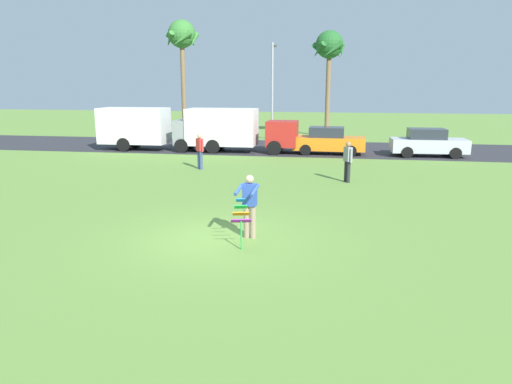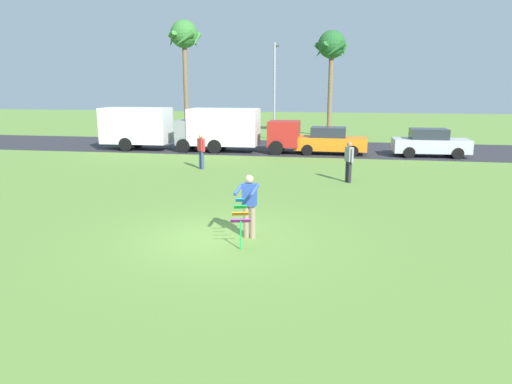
{
  "view_description": "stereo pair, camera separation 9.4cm",
  "coord_description": "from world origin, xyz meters",
  "px_view_note": "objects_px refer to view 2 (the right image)",
  "views": [
    {
      "loc": [
        3.03,
        -11.97,
        4.07
      ],
      "look_at": [
        0.8,
        1.22,
        1.05
      ],
      "focal_mm": 33.58,
      "sensor_mm": 36.0,
      "label": 1
    },
    {
      "loc": [
        3.12,
        -11.95,
        4.07
      ],
      "look_at": [
        0.8,
        1.22,
        1.05
      ],
      "focal_mm": 33.58,
      "sensor_mm": 36.0,
      "label": 2
    }
  ],
  "objects_px": {
    "person_kite_flyer": "(249,204)",
    "parked_car_silver": "(430,143)",
    "parked_truck_grey_van": "(149,127)",
    "streetlight_pole": "(275,85)",
    "kite_held": "(240,216)",
    "person_walker_near": "(349,161)",
    "palm_tree_right_near": "(332,49)",
    "person_walker_far": "(201,150)",
    "palm_tree_left_near": "(184,39)",
    "parked_car_orange": "(330,141)",
    "parked_truck_red_cab": "(237,129)"
  },
  "relations": [
    {
      "from": "parked_car_orange",
      "to": "palm_tree_right_near",
      "type": "distance_m",
      "value": 11.46
    },
    {
      "from": "palm_tree_left_near",
      "to": "palm_tree_right_near",
      "type": "xyz_separation_m",
      "value": [
        11.14,
        1.71,
        -0.73
      ]
    },
    {
      "from": "parked_car_orange",
      "to": "palm_tree_left_near",
      "type": "relative_size",
      "value": 0.48
    },
    {
      "from": "palm_tree_left_near",
      "to": "person_walker_far",
      "type": "relative_size",
      "value": 5.12
    },
    {
      "from": "kite_held",
      "to": "parked_truck_grey_van",
      "type": "distance_m",
      "value": 19.67
    },
    {
      "from": "parked_car_orange",
      "to": "streetlight_pole",
      "type": "bearing_deg",
      "value": 121.3
    },
    {
      "from": "streetlight_pole",
      "to": "kite_held",
      "type": "bearing_deg",
      "value": -84.15
    },
    {
      "from": "palm_tree_right_near",
      "to": "person_walker_near",
      "type": "relative_size",
      "value": 4.66
    },
    {
      "from": "kite_held",
      "to": "person_walker_far",
      "type": "relative_size",
      "value": 0.71
    },
    {
      "from": "kite_held",
      "to": "parked_truck_red_cab",
      "type": "relative_size",
      "value": 0.18
    },
    {
      "from": "parked_truck_red_cab",
      "to": "palm_tree_right_near",
      "type": "bearing_deg",
      "value": 61.63
    },
    {
      "from": "kite_held",
      "to": "parked_car_silver",
      "type": "xyz_separation_m",
      "value": [
        7.49,
        17.22,
        -0.06
      ]
    },
    {
      "from": "person_walker_far",
      "to": "person_kite_flyer",
      "type": "bearing_deg",
      "value": -67.0
    },
    {
      "from": "person_kite_flyer",
      "to": "kite_held",
      "type": "height_order",
      "value": "person_kite_flyer"
    },
    {
      "from": "streetlight_pole",
      "to": "person_walker_far",
      "type": "bearing_deg",
      "value": -97.46
    },
    {
      "from": "palm_tree_right_near",
      "to": "streetlight_pole",
      "type": "distance_m",
      "value": 5.52
    },
    {
      "from": "parked_truck_grey_van",
      "to": "kite_held",
      "type": "bearing_deg",
      "value": -61.16
    },
    {
      "from": "kite_held",
      "to": "parked_truck_grey_van",
      "type": "bearing_deg",
      "value": 118.84
    },
    {
      "from": "parked_car_silver",
      "to": "palm_tree_right_near",
      "type": "distance_m",
      "value": 12.93
    },
    {
      "from": "parked_truck_red_cab",
      "to": "streetlight_pole",
      "type": "distance_m",
      "value": 7.67
    },
    {
      "from": "parked_car_silver",
      "to": "parked_truck_red_cab",
      "type": "bearing_deg",
      "value": 179.99
    },
    {
      "from": "parked_car_silver",
      "to": "person_walker_far",
      "type": "distance_m",
      "value": 13.29
    },
    {
      "from": "parked_car_silver",
      "to": "person_walker_near",
      "type": "bearing_deg",
      "value": -119.42
    },
    {
      "from": "palm_tree_right_near",
      "to": "person_walker_far",
      "type": "xyz_separation_m",
      "value": [
        -5.74,
        -16.07,
        -5.75
      ]
    },
    {
      "from": "person_kite_flyer",
      "to": "parked_car_silver",
      "type": "height_order",
      "value": "person_kite_flyer"
    },
    {
      "from": "streetlight_pole",
      "to": "parked_car_orange",
      "type": "bearing_deg",
      "value": -58.7
    },
    {
      "from": "parked_truck_grey_van",
      "to": "parked_car_silver",
      "type": "xyz_separation_m",
      "value": [
        16.97,
        -0.0,
        -0.64
      ]
    },
    {
      "from": "parked_car_silver",
      "to": "streetlight_pole",
      "type": "distance_m",
      "value": 12.67
    },
    {
      "from": "parked_car_orange",
      "to": "palm_tree_right_near",
      "type": "height_order",
      "value": "palm_tree_right_near"
    },
    {
      "from": "parked_truck_grey_van",
      "to": "palm_tree_left_near",
      "type": "bearing_deg",
      "value": 91.1
    },
    {
      "from": "parked_truck_grey_van",
      "to": "person_walker_far",
      "type": "height_order",
      "value": "parked_truck_grey_van"
    },
    {
      "from": "parked_truck_grey_van",
      "to": "person_walker_near",
      "type": "distance_m",
      "value": 14.84
    },
    {
      "from": "streetlight_pole",
      "to": "person_walker_near",
      "type": "xyz_separation_m",
      "value": [
        5.29,
        -15.41,
        -3.06
      ]
    },
    {
      "from": "parked_truck_grey_van",
      "to": "streetlight_pole",
      "type": "relative_size",
      "value": 0.96
    },
    {
      "from": "parked_truck_red_cab",
      "to": "person_walker_near",
      "type": "relative_size",
      "value": 3.87
    },
    {
      "from": "person_kite_flyer",
      "to": "person_walker_far",
      "type": "bearing_deg",
      "value": 113.0
    },
    {
      "from": "parked_truck_grey_van",
      "to": "parked_truck_red_cab",
      "type": "xyz_separation_m",
      "value": [
        5.68,
        -0.0,
        0.0
      ]
    },
    {
      "from": "parked_car_orange",
      "to": "palm_tree_left_near",
      "type": "distance_m",
      "value": 15.53
    },
    {
      "from": "kite_held",
      "to": "palm_tree_right_near",
      "type": "distance_m",
      "value": 27.71
    },
    {
      "from": "person_kite_flyer",
      "to": "palm_tree_left_near",
      "type": "distance_m",
      "value": 27.18
    },
    {
      "from": "palm_tree_left_near",
      "to": "streetlight_pole",
      "type": "bearing_deg",
      "value": -7.99
    },
    {
      "from": "person_walker_near",
      "to": "person_walker_far",
      "type": "height_order",
      "value": "same"
    },
    {
      "from": "person_walker_far",
      "to": "parked_car_orange",
      "type": "bearing_deg",
      "value": 45.88
    },
    {
      "from": "parked_truck_red_cab",
      "to": "person_walker_near",
      "type": "xyz_separation_m",
      "value": [
        6.6,
        -8.31,
        -0.48
      ]
    },
    {
      "from": "kite_held",
      "to": "parked_car_silver",
      "type": "height_order",
      "value": "parked_car_silver"
    },
    {
      "from": "kite_held",
      "to": "parked_car_orange",
      "type": "xyz_separation_m",
      "value": [
        1.83,
        17.22,
        -0.06
      ]
    },
    {
      "from": "kite_held",
      "to": "streetlight_pole",
      "type": "bearing_deg",
      "value": 95.85
    },
    {
      "from": "kite_held",
      "to": "person_walker_near",
      "type": "distance_m",
      "value": 9.34
    },
    {
      "from": "parked_truck_red_cab",
      "to": "person_kite_flyer",
      "type": "bearing_deg",
      "value": -76.72
    },
    {
      "from": "kite_held",
      "to": "palm_tree_left_near",
      "type": "relative_size",
      "value": 0.14
    }
  ]
}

